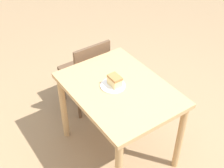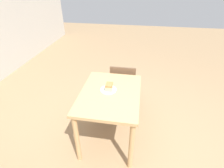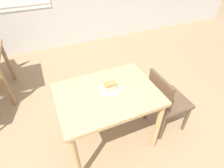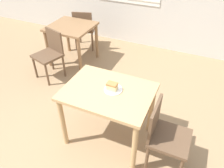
{
  "view_description": "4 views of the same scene",
  "coord_description": "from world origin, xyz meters",
  "px_view_note": "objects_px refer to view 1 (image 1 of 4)",
  "views": [
    {
      "loc": [
        -1.49,
        1.46,
        2.42
      ],
      "look_at": [
        0.14,
        0.33,
        0.83
      ],
      "focal_mm": 50.0,
      "sensor_mm": 36.0,
      "label": 1
    },
    {
      "loc": [
        -1.67,
        -0.05,
        2.03
      ],
      "look_at": [
        0.2,
        0.26,
        0.85
      ],
      "focal_mm": 28.0,
      "sensor_mm": 36.0,
      "label": 2
    },
    {
      "loc": [
        -0.35,
        -0.92,
        1.96
      ],
      "look_at": [
        0.17,
        0.29,
        0.86
      ],
      "focal_mm": 28.0,
      "sensor_mm": 36.0,
      "label": 3
    },
    {
      "loc": [
        0.94,
        -1.45,
        2.32
      ],
      "look_at": [
        0.16,
        0.29,
        0.87
      ],
      "focal_mm": 35.0,
      "sensor_mm": 36.0,
      "label": 4
    }
  ],
  "objects_px": {
    "dining_table_near": "(119,99)",
    "plate": "(113,86)",
    "cake_slice": "(115,81)",
    "chair_near_window": "(87,71)"
  },
  "relations": [
    {
      "from": "plate",
      "to": "cake_slice",
      "type": "height_order",
      "value": "cake_slice"
    },
    {
      "from": "dining_table_near",
      "to": "chair_near_window",
      "type": "height_order",
      "value": "chair_near_window"
    },
    {
      "from": "dining_table_near",
      "to": "plate",
      "type": "xyz_separation_m",
      "value": [
        0.05,
        0.03,
        0.13
      ]
    },
    {
      "from": "plate",
      "to": "cake_slice",
      "type": "xyz_separation_m",
      "value": [
        -0.01,
        -0.01,
        0.05
      ]
    },
    {
      "from": "dining_table_near",
      "to": "plate",
      "type": "bearing_deg",
      "value": 32.79
    },
    {
      "from": "plate",
      "to": "cake_slice",
      "type": "distance_m",
      "value": 0.05
    },
    {
      "from": "cake_slice",
      "to": "chair_near_window",
      "type": "bearing_deg",
      "value": -9.55
    },
    {
      "from": "dining_table_near",
      "to": "cake_slice",
      "type": "bearing_deg",
      "value": 24.28
    },
    {
      "from": "dining_table_near",
      "to": "chair_near_window",
      "type": "xyz_separation_m",
      "value": [
        0.71,
        -0.09,
        -0.18
      ]
    },
    {
      "from": "dining_table_near",
      "to": "plate",
      "type": "distance_m",
      "value": 0.14
    }
  ]
}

